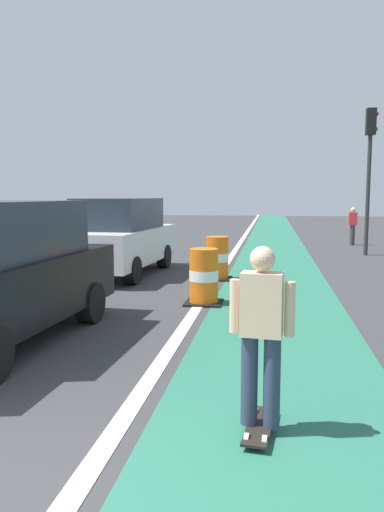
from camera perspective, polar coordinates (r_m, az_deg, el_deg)
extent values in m
cube|color=#286B51|center=(15.03, 9.43, -1.28)|extent=(2.50, 80.00, 0.01)
cube|color=silver|center=(15.09, 3.72, -1.16)|extent=(0.20, 80.00, 0.01)
cube|color=black|center=(4.79, 7.70, -18.56)|extent=(0.31, 0.82, 0.02)
cylinder|color=silver|center=(4.55, 8.25, -20.15)|extent=(0.05, 0.11, 0.11)
cylinder|color=silver|center=(4.57, 6.22, -20.00)|extent=(0.05, 0.11, 0.11)
cylinder|color=silver|center=(5.02, 9.03, -17.49)|extent=(0.05, 0.11, 0.11)
cylinder|color=silver|center=(5.04, 7.20, -17.37)|extent=(0.05, 0.11, 0.11)
cylinder|color=#2D3851|center=(4.61, 9.06, -13.91)|extent=(0.15, 0.15, 0.82)
cylinder|color=#2D3851|center=(4.64, 6.53, -13.75)|extent=(0.15, 0.15, 0.82)
cube|color=beige|center=(4.43, 7.93, -5.45)|extent=(0.38, 0.26, 0.56)
cylinder|color=beige|center=(4.41, 11.04, -5.94)|extent=(0.09, 0.09, 0.48)
cylinder|color=beige|center=(4.47, 4.86, -5.66)|extent=(0.09, 0.09, 0.48)
sphere|color=beige|center=(4.36, 8.02, -0.31)|extent=(0.22, 0.22, 0.22)
cylinder|color=black|center=(9.36, -20.78, -4.52)|extent=(0.32, 0.69, 0.68)
cylinder|color=black|center=(8.59, -11.50, -5.19)|extent=(0.32, 0.69, 0.68)
cube|color=silver|center=(13.59, -8.16, 1.22)|extent=(2.09, 4.70, 0.90)
cube|color=#232D38|center=(13.54, -8.22, 4.80)|extent=(1.78, 2.94, 0.80)
cylinder|color=black|center=(15.26, -9.16, 0.12)|extent=(0.32, 0.69, 0.68)
cylinder|color=black|center=(14.74, -3.21, -0.04)|extent=(0.32, 0.69, 0.68)
cylinder|color=black|center=(12.67, -13.85, -1.38)|extent=(0.32, 0.69, 0.68)
cylinder|color=black|center=(12.04, -6.81, -1.65)|extent=(0.32, 0.69, 0.68)
cylinder|color=orange|center=(9.88, 1.34, -4.01)|extent=(0.56, 0.56, 0.42)
cylinder|color=white|center=(9.82, 1.35, -2.21)|extent=(0.57, 0.57, 0.21)
cylinder|color=orange|center=(9.78, 1.35, -0.39)|extent=(0.56, 0.56, 0.42)
cube|color=black|center=(9.92, 1.34, -5.32)|extent=(0.73, 0.73, 0.04)
cylinder|color=orange|center=(12.74, 2.88, -1.55)|extent=(0.56, 0.56, 0.42)
cylinder|color=white|center=(12.70, 2.89, -0.14)|extent=(0.57, 0.57, 0.21)
cylinder|color=orange|center=(12.66, 2.90, 1.28)|extent=(0.56, 0.56, 0.42)
cube|color=black|center=(12.77, 2.88, -2.57)|extent=(0.73, 0.73, 0.04)
cylinder|color=#2D2D2D|center=(18.80, 19.34, 6.46)|extent=(0.14, 0.14, 4.20)
cube|color=black|center=(18.97, 19.65, 14.18)|extent=(0.32, 0.32, 0.90)
sphere|color=red|center=(19.04, 20.21, 14.92)|extent=(0.16, 0.16, 0.16)
sphere|color=green|center=(18.97, 20.14, 13.37)|extent=(0.16, 0.16, 0.16)
cylinder|color=#33333D|center=(22.49, 17.74, 2.27)|extent=(0.20, 0.20, 0.86)
cube|color=red|center=(22.44, 17.81, 4.05)|extent=(0.34, 0.20, 0.54)
sphere|color=beige|center=(22.43, 17.84, 5.02)|extent=(0.20, 0.20, 0.20)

